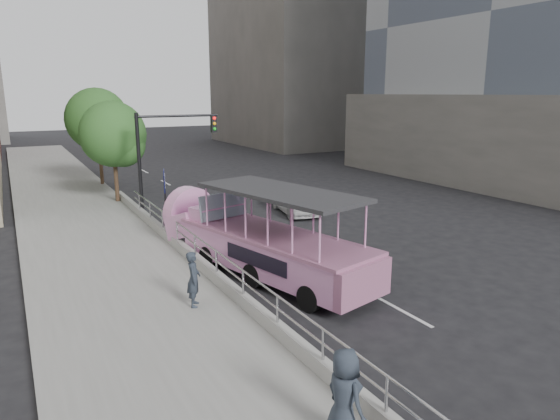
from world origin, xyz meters
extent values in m
plane|color=black|center=(0.00, 0.00, 0.00)|extent=(160.00, 160.00, 0.00)
cube|color=gray|center=(-5.75, 10.00, 0.15)|extent=(5.50, 80.00, 0.30)
cube|color=#ADADA8|center=(-3.12, 2.00, 0.48)|extent=(0.24, 30.00, 0.36)
cylinder|color=#B3B3B8|center=(-3.12, -6.00, 1.01)|extent=(0.07, 0.07, 0.70)
cylinder|color=#B3B3B8|center=(-3.12, -4.00, 1.01)|extent=(0.07, 0.07, 0.70)
cylinder|color=#B3B3B8|center=(-3.12, -2.00, 1.01)|extent=(0.07, 0.07, 0.70)
cylinder|color=#B3B3B8|center=(-3.12, 0.00, 1.01)|extent=(0.07, 0.07, 0.70)
cylinder|color=#B3B3B8|center=(-3.12, 2.00, 1.01)|extent=(0.07, 0.07, 0.70)
cylinder|color=#B3B3B8|center=(-3.12, 4.00, 1.01)|extent=(0.07, 0.07, 0.70)
cylinder|color=#B3B3B8|center=(-3.12, 6.00, 1.01)|extent=(0.07, 0.07, 0.70)
cylinder|color=#B3B3B8|center=(-3.12, 8.00, 1.01)|extent=(0.07, 0.07, 0.70)
cylinder|color=#B3B3B8|center=(-3.12, 10.00, 1.01)|extent=(0.07, 0.07, 0.70)
cylinder|color=#B3B3B8|center=(-3.12, 12.00, 1.01)|extent=(0.07, 0.07, 0.70)
cylinder|color=#B3B3B8|center=(-3.12, 2.00, 1.01)|extent=(0.06, 22.00, 0.06)
cylinder|color=#B3B3B8|center=(-3.12, 2.00, 1.34)|extent=(0.06, 22.00, 0.06)
cylinder|color=black|center=(-1.34, -0.65, 0.40)|extent=(0.50, 0.85, 0.80)
cylinder|color=black|center=(0.56, -0.17, 0.40)|extent=(0.50, 0.85, 0.80)
cylinder|color=black|center=(-1.95, 1.77, 0.40)|extent=(0.50, 0.85, 0.80)
cylinder|color=black|center=(-0.04, 2.25, 0.40)|extent=(0.50, 0.85, 0.80)
cylinder|color=black|center=(-2.55, 4.19, 0.40)|extent=(0.50, 0.85, 0.80)
cylinder|color=black|center=(-0.65, 4.67, 0.40)|extent=(0.50, 0.85, 0.80)
cube|color=#D889C0|center=(-1.04, 2.18, 0.91)|extent=(3.94, 7.63, 1.11)
cube|color=#D889C0|center=(-2.08, 6.33, 1.14)|extent=(2.58, 2.37, 1.39)
cylinder|color=#D889C0|center=(-2.26, 7.07, 1.40)|extent=(2.18, 1.11, 2.09)
cube|color=#9A597B|center=(-0.12, -1.49, 0.91)|extent=(2.24, 0.84, 1.11)
cube|color=#9A597B|center=(-1.04, 2.18, 1.52)|extent=(4.11, 7.92, 0.11)
cube|color=black|center=(-0.95, 1.84, 3.02)|extent=(3.72, 6.28, 0.12)
cube|color=#9DA9B9|center=(-1.70, 4.82, 2.07)|extent=(2.03, 0.68, 0.94)
cube|color=#D889C0|center=(-1.80, 5.21, 1.80)|extent=(2.12, 1.34, 0.45)
imported|color=silver|center=(4.42, 9.98, 0.70)|extent=(2.40, 4.34, 1.40)
imported|color=#28303C|center=(-4.32, 0.67, 1.09)|extent=(0.58, 0.68, 1.58)
imported|color=#28303C|center=(-3.96, -5.90, 1.16)|extent=(0.60, 0.87, 1.72)
cylinder|color=black|center=(-2.75, 8.78, 1.34)|extent=(0.09, 0.09, 2.69)
cube|color=navy|center=(-2.75, 8.78, 2.47)|extent=(0.20, 0.65, 0.97)
cube|color=silver|center=(-2.72, 8.78, 2.47)|extent=(0.13, 0.42, 0.59)
cylinder|color=black|center=(-2.90, 12.50, 2.60)|extent=(0.18, 0.18, 5.20)
cylinder|color=black|center=(-0.90, 12.50, 5.00)|extent=(4.20, 0.12, 0.12)
cube|color=black|center=(1.00, 12.50, 4.55)|extent=(0.28, 0.22, 0.85)
sphere|color=red|center=(1.00, 12.37, 4.85)|extent=(0.16, 0.16, 0.16)
cylinder|color=#3E281C|center=(-3.40, 16.00, 1.54)|extent=(0.22, 0.22, 3.08)
sphere|color=#2B5522|center=(-3.40, 16.00, 3.96)|extent=(3.52, 3.52, 3.52)
sphere|color=#2B5522|center=(-3.00, 15.70, 3.41)|extent=(2.42, 2.42, 2.42)
cylinder|color=#3E281C|center=(-3.20, 22.00, 1.74)|extent=(0.22, 0.22, 3.47)
sphere|color=#2B5522|center=(-3.20, 22.00, 4.46)|extent=(3.97, 3.97, 3.97)
sphere|color=#2B5522|center=(-2.80, 21.70, 3.84)|extent=(2.73, 2.73, 2.73)
cube|color=gray|center=(26.00, 42.00, 16.00)|extent=(20.00, 20.00, 32.00)
camera|label=1|loc=(-8.46, -11.87, 6.12)|focal=32.00mm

